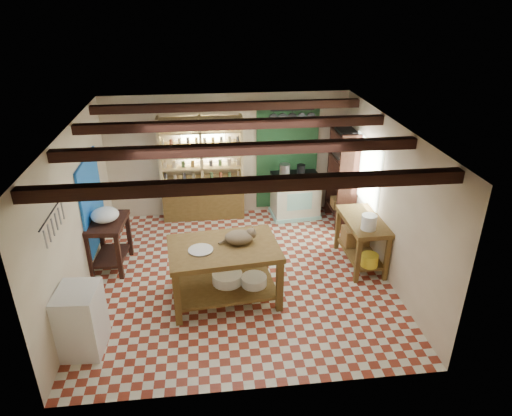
{
  "coord_description": "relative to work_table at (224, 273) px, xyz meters",
  "views": [
    {
      "loc": [
        -0.46,
        -6.57,
        4.45
      ],
      "look_at": [
        0.34,
        0.3,
        1.12
      ],
      "focal_mm": 32.0,
      "sensor_mm": 36.0,
      "label": 1
    }
  ],
  "objects": [
    {
      "name": "yellow_tub",
      "position": [
        2.45,
        0.29,
        -0.13
      ],
      "size": [
        0.29,
        0.29,
        0.21
      ],
      "primitive_type": "cylinder",
      "rotation": [
        0.0,
        0.0,
        0.02
      ],
      "color": "yellow",
      "rests_on": "right_counter"
    },
    {
      "name": "enamel_bowl",
      "position": [
        -1.94,
        1.14,
        0.55
      ],
      "size": [
        0.5,
        0.5,
        0.23
      ],
      "primitive_type": "ellipsoid",
      "rotation": [
        0.0,
        0.0,
        -0.08
      ],
      "color": "white",
      "rests_on": "prep_table"
    },
    {
      "name": "kettle_left",
      "position": [
        1.41,
        2.73,
        0.61
      ],
      "size": [
        0.24,
        0.24,
        0.25
      ],
      "primitive_type": "cylinder",
      "rotation": [
        0.0,
        0.0,
        0.09
      ],
      "color": "#93939A",
      "rests_on": "stove"
    },
    {
      "name": "work_table",
      "position": [
        0.0,
        0.0,
        0.0
      ],
      "size": [
        1.76,
        1.27,
        0.94
      ],
      "primitive_type": "cube",
      "rotation": [
        0.0,
        0.0,
        0.1
      ],
      "color": "brown",
      "rests_on": "floor"
    },
    {
      "name": "floor",
      "position": [
        0.26,
        0.6,
        -0.48
      ],
      "size": [
        5.0,
        5.0,
        0.02
      ],
      "primitive_type": "cube",
      "color": "maroon",
      "rests_on": "ground"
    },
    {
      "name": "prep_table",
      "position": [
        -1.94,
        1.14,
        -0.02
      ],
      "size": [
        0.68,
        0.94,
        0.9
      ],
      "primitive_type": "cube",
      "rotation": [
        0.0,
        0.0,
        -0.08
      ],
      "color": "#331912",
      "rests_on": "floor"
    },
    {
      "name": "shelving_unit",
      "position": [
        -0.29,
        2.91,
        0.63
      ],
      "size": [
        1.7,
        0.34,
        2.2
      ],
      "primitive_type": "cube",
      "color": "tan",
      "rests_on": "floor"
    },
    {
      "name": "window_back",
      "position": [
        -0.24,
        3.08,
        1.23
      ],
      "size": [
        0.9,
        0.02,
        0.8
      ],
      "primitive_type": "cube",
      "color": "#B5C6AF",
      "rests_on": "wall_back"
    },
    {
      "name": "wicker_basket",
      "position": [
        2.44,
        1.04,
        -0.08
      ],
      "size": [
        0.45,
        0.36,
        0.31
      ],
      "primitive_type": "cube",
      "rotation": [
        0.0,
        0.0,
        0.02
      ],
      "color": "olive",
      "rests_on": "right_counter"
    },
    {
      "name": "cat",
      "position": [
        0.24,
        0.07,
        0.57
      ],
      "size": [
        0.52,
        0.44,
        0.2
      ],
      "primitive_type": "ellipsoid",
      "rotation": [
        0.0,
        0.0,
        0.27
      ],
      "color": "#846C4C",
      "rests_on": "work_table"
    },
    {
      "name": "wall_left",
      "position": [
        -2.24,
        0.6,
        0.83
      ],
      "size": [
        0.04,
        5.0,
        2.6
      ],
      "primitive_type": "cube",
      "color": "beige",
      "rests_on": "floor"
    },
    {
      "name": "blue_wall_patch",
      "position": [
        -2.21,
        1.5,
        0.63
      ],
      "size": [
        0.04,
        1.4,
        1.6
      ],
      "primitive_type": "cube",
      "color": "blue",
      "rests_on": "wall_left"
    },
    {
      "name": "window_right",
      "position": [
        2.74,
        1.6,
        0.93
      ],
      "size": [
        0.02,
        1.3,
        1.2
      ],
      "primitive_type": "cube",
      "color": "#B5C6AF",
      "rests_on": "wall_right"
    },
    {
      "name": "green_wall_patch",
      "position": [
        1.51,
        3.07,
        0.78
      ],
      "size": [
        1.3,
        0.04,
        2.3
      ],
      "primitive_type": "cube",
      "color": "#1E4B27",
      "rests_on": "wall_back"
    },
    {
      "name": "ceiling_beams",
      "position": [
        0.26,
        0.6,
        2.01
      ],
      "size": [
        5.0,
        3.8,
        0.15
      ],
      "primitive_type": "cube",
      "color": "#331912",
      "rests_on": "ceiling"
    },
    {
      "name": "white_bucket",
      "position": [
        2.4,
        0.39,
        0.54
      ],
      "size": [
        0.26,
        0.26,
        0.25
      ],
      "primitive_type": "cylinder",
      "rotation": [
        0.0,
        0.0,
        0.02
      ],
      "color": "white",
      "rests_on": "right_counter"
    },
    {
      "name": "wall_right",
      "position": [
        2.76,
        0.6,
        0.83
      ],
      "size": [
        0.04,
        5.0,
        2.6
      ],
      "primitive_type": "cube",
      "color": "beige",
      "rests_on": "floor"
    },
    {
      "name": "white_cabinet",
      "position": [
        -1.96,
        -0.92,
        0.0
      ],
      "size": [
        0.57,
        0.66,
        0.94
      ],
      "primitive_type": "cube",
      "rotation": [
        0.0,
        0.0,
        -0.07
      ],
      "color": "white",
      "rests_on": "floor"
    },
    {
      "name": "stove",
      "position": [
        1.66,
        2.75,
        0.0
      ],
      "size": [
        1.02,
        0.73,
        0.95
      ],
      "primitive_type": "cube",
      "rotation": [
        0.0,
        0.0,
        0.09
      ],
      "color": "silver",
      "rests_on": "floor"
    },
    {
      "name": "basin_small",
      "position": [
        0.46,
        -0.05,
        -0.15
      ],
      "size": [
        0.44,
        0.44,
        0.14
      ],
      "primitive_type": "cylinder",
      "rotation": [
        0.0,
        0.0,
        0.1
      ],
      "color": "white",
      "rests_on": "work_table"
    },
    {
      "name": "ceiling",
      "position": [
        0.26,
        0.6,
        2.13
      ],
      "size": [
        5.0,
        5.0,
        0.02
      ],
      "primitive_type": "cube",
      "color": "#4E4E54",
      "rests_on": "wall_back"
    },
    {
      "name": "tall_rack",
      "position": [
        2.54,
        2.4,
        0.53
      ],
      "size": [
        0.4,
        0.86,
        2.0
      ],
      "primitive_type": "cube",
      "color": "#331912",
      "rests_on": "floor"
    },
    {
      "name": "wall_front",
      "position": [
        0.26,
        -1.9,
        0.83
      ],
      "size": [
        5.0,
        0.04,
        2.6
      ],
      "primitive_type": "cube",
      "color": "beige",
      "rests_on": "floor"
    },
    {
      "name": "pot_rack",
      "position": [
        1.51,
        2.65,
        1.71
      ],
      "size": [
        0.86,
        0.12,
        0.36
      ],
      "primitive_type": "cube",
      "color": "black",
      "rests_on": "ceiling"
    },
    {
      "name": "wall_back",
      "position": [
        0.26,
        3.1,
        0.83
      ],
      "size": [
        5.0,
        0.04,
        2.6
      ],
      "primitive_type": "cube",
      "color": "beige",
      "rests_on": "floor"
    },
    {
      "name": "utensil_rail",
      "position": [
        -2.18,
        -0.6,
        1.31
      ],
      "size": [
        0.06,
        0.9,
        0.28
      ],
      "primitive_type": "cube",
      "color": "black",
      "rests_on": "wall_left"
    },
    {
      "name": "basin_large",
      "position": [
        0.04,
        0.05,
        -0.14
      ],
      "size": [
        0.53,
        0.53,
        0.17
      ],
      "primitive_type": "cylinder",
      "rotation": [
        0.0,
        0.0,
        0.1
      ],
      "color": "white",
      "rests_on": "work_table"
    },
    {
      "name": "kettle_right",
      "position": [
        1.76,
        2.76,
        0.59
      ],
      "size": [
        0.19,
        0.19,
        0.21
      ],
      "primitive_type": "cylinder",
      "rotation": [
        0.0,
        0.0,
        0.09
      ],
      "color": "black",
      "rests_on": "stove"
    },
    {
      "name": "right_counter",
      "position": [
        2.44,
        0.74,
        -0.03
      ],
      "size": [
        0.64,
        1.25,
        0.89
      ],
      "primitive_type": "cube",
      "rotation": [
        0.0,
        0.0,
        0.02
      ],
      "color": "brown",
      "rests_on": "floor"
    },
    {
      "name": "steel_tray",
      "position": [
        -0.34,
        -0.08,
        0.48
      ],
      "size": [
        0.41,
        0.41,
        0.02
      ],
      "primitive_type": "cylinder",
      "rotation": [
        0.0,
        0.0,
        0.1
      ],
      "color": "#93939A",
      "rests_on": "work_table"
    }
  ]
}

